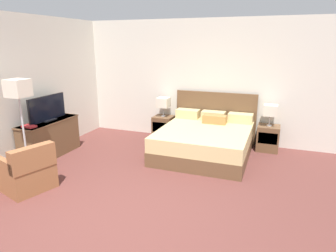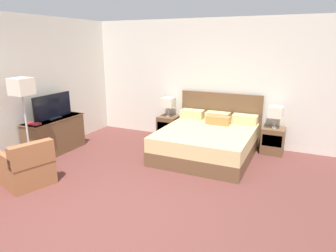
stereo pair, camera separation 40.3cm
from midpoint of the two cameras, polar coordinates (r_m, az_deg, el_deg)
ground_plane at (r=4.16m, az=-9.22°, el=-17.40°), size 11.49×11.49×0.00m
wall_back at (r=7.06m, az=8.12°, el=8.43°), size 6.64×0.06×2.78m
wall_left at (r=6.59m, az=-22.00°, el=6.96°), size 0.06×5.63×2.78m
bed at (r=6.21m, az=9.35°, el=-2.80°), size 1.86×2.01×1.17m
nightstand_left at (r=7.24m, az=1.65°, el=-0.26°), size 0.45×0.43×0.55m
nightstand_right at (r=6.71m, az=20.97°, el=-2.61°), size 0.45×0.43×0.55m
table_lamp_left at (r=7.10m, az=1.69°, el=4.47°), size 0.28×0.28×0.45m
table_lamp_right at (r=6.56m, az=21.48°, el=2.45°), size 0.28×0.28×0.45m
dresser at (r=6.64m, az=-19.13°, el=-1.67°), size 0.46×1.35×0.74m
tv at (r=6.50m, az=-19.47°, el=3.44°), size 0.18×0.97×0.51m
book_red_cover at (r=6.19m, az=-22.52°, el=0.39°), size 0.27×0.18×0.03m
armchair_by_window at (r=5.33m, az=-23.21°, el=-7.39°), size 0.86×0.85×0.76m
floor_lamp at (r=5.61m, az=-24.21°, el=5.64°), size 0.32×0.32×1.68m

